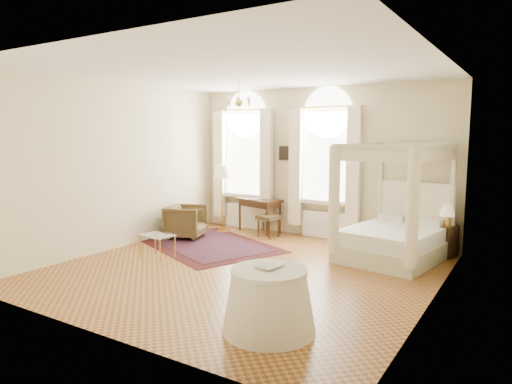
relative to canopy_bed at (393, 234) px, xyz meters
The scene contains 18 objects.
ground 2.80m from the canopy_bed, 135.26° to the right, with size 6.00×6.00×0.00m, color #AB6431.
room_walls 3.14m from the canopy_bed, 135.26° to the right, with size 6.00×6.00×6.00m.
window_left 4.10m from the canopy_bed, 166.42° to the left, with size 1.62×0.27×3.29m.
window_right 2.23m from the canopy_bed, 152.07° to the left, with size 1.62×0.27×3.29m.
chandelier 3.82m from the canopy_bed, 165.48° to the right, with size 0.51×0.45×0.50m.
wall_pictures 2.56m from the canopy_bed, 151.19° to the left, with size 2.54×0.03×0.39m.
canopy_bed is the anchor object (origin of this frame).
nightstand 1.07m from the canopy_bed, 45.14° to the left, with size 0.42×0.38×0.59m, color #39230F.
nightstand_lamp 1.13m from the canopy_bed, 41.35° to the left, with size 0.27×0.27×0.40m.
writing_desk 3.40m from the canopy_bed, 167.18° to the left, with size 1.15×0.79×0.78m.
laptop 3.43m from the canopy_bed, 169.42° to the left, with size 0.32×0.21×0.03m, color black.
stool 2.89m from the canopy_bed, behind, with size 0.50×0.50×0.49m.
armchair 4.40m from the canopy_bed, behind, with size 0.78×0.80×0.73m, color #4C3D20.
coffee_table 4.32m from the canopy_bed, 149.73° to the right, with size 0.66×0.49×0.43m.
floor_lamp 4.12m from the canopy_bed, behind, with size 0.40×0.40×1.56m.
oriental_rug 3.65m from the canopy_bed, 165.37° to the right, with size 3.47×3.05×0.01m.
side_table 3.85m from the canopy_bed, 95.57° to the right, with size 1.09×1.09×0.74m.
book 3.81m from the canopy_bed, 97.61° to the right, with size 0.22×0.30×0.03m, color black.
Camera 1 is at (4.13, -6.28, 2.27)m, focal length 32.00 mm.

